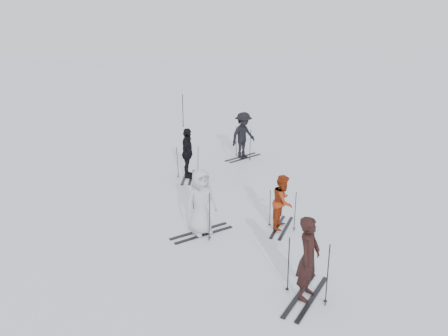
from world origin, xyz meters
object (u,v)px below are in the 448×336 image
Objects in this scene: skier_near_dark at (308,259)px; skier_uphill_far at (243,136)px; skier_uphill_left at (187,154)px; piste_marker at (183,111)px; skier_red at (283,203)px; skier_grey at (201,203)px.

skier_near_dark is 0.93× the size of skier_uphill_far.
skier_uphill_left is 8.26m from piste_marker.
skier_near_dark is 1.18× the size of skier_red.
skier_grey reaches higher than skier_near_dark.
skier_uphill_left is 1.02× the size of piste_marker.
skier_near_dark is 16.01m from piste_marker.
skier_grey is 12.76m from piste_marker.
skier_near_dark is 3.21m from skier_red.
skier_uphill_far reaches higher than skier_near_dark.
skier_uphill_left is 0.95× the size of skier_uphill_far.
skier_uphill_left is at bearing 64.99° from skier_grey.
skier_red is 5.04m from skier_uphill_left.
skier_near_dark reaches higher than skier_red.
skier_red is at bearing -25.51° from skier_grey.
skier_red is 0.83× the size of skier_uphill_left.
skier_uphill_far is 1.07× the size of piste_marker.
piste_marker reaches higher than skier_near_dark.
skier_near_dark is at bearing -157.57° from skier_red.
skier_near_dark is at bearing -155.49° from skier_uphill_left.
skier_red is 0.85× the size of piste_marker.
skier_red is at bearing -59.07° from piste_marker.
skier_grey is at bearing -168.70° from skier_uphill_left.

